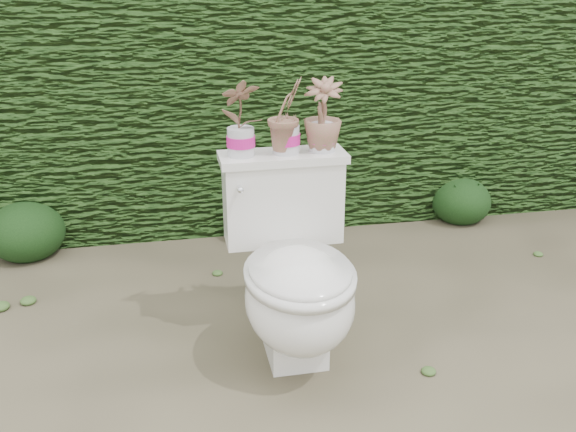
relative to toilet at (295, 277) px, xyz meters
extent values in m
plane|color=#6D654B|center=(-0.02, 0.12, -0.36)|extent=(60.00, 60.00, 0.00)
cube|color=#31581D|center=(-0.02, 1.72, 0.44)|extent=(8.00, 1.00, 1.60)
cube|color=silver|center=(0.00, 0.02, -0.26)|extent=(0.22, 0.30, 0.20)
ellipsoid|color=silver|center=(0.00, -0.08, -0.06)|extent=(0.41, 0.52, 0.39)
cube|color=silver|center=(0.00, 0.24, 0.22)|extent=(0.47, 0.17, 0.34)
cube|color=silver|center=(0.00, 0.24, 0.40)|extent=(0.50, 0.19, 0.03)
cylinder|color=silver|center=(-0.19, 0.14, 0.32)|extent=(0.02, 0.06, 0.02)
sphere|color=silver|center=(-0.19, 0.11, 0.32)|extent=(0.03, 0.03, 0.03)
imported|color=#307624|center=(-0.17, 0.24, 0.56)|extent=(0.17, 0.14, 0.28)
imported|color=#307624|center=(0.01, 0.24, 0.56)|extent=(0.20, 0.19, 0.28)
imported|color=#307624|center=(0.16, 0.24, 0.56)|extent=(0.20, 0.20, 0.27)
ellipsoid|color=#1B3A14|center=(-1.21, 1.19, -0.19)|extent=(0.40, 0.40, 0.32)
ellipsoid|color=#1B3A14|center=(0.04, 1.20, -0.21)|extent=(0.37, 0.37, 0.30)
ellipsoid|color=#1B3A14|center=(1.27, 1.21, -0.21)|extent=(0.36, 0.36, 0.29)
camera|label=1|loc=(-0.44, -2.13, 1.15)|focal=40.00mm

